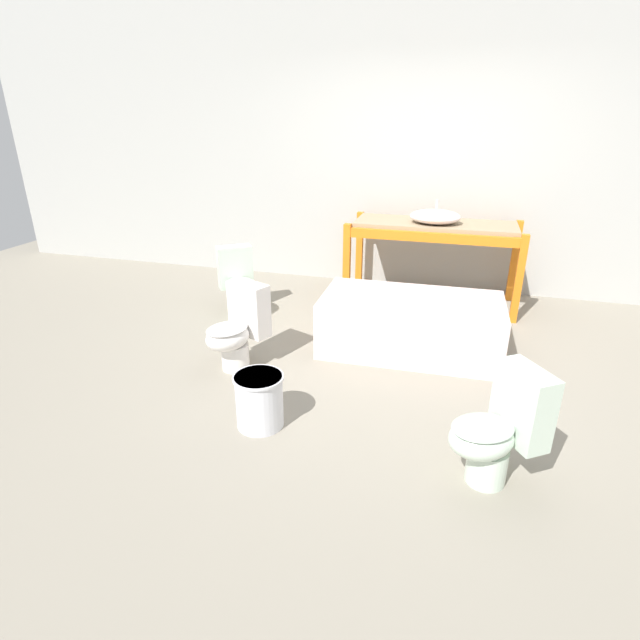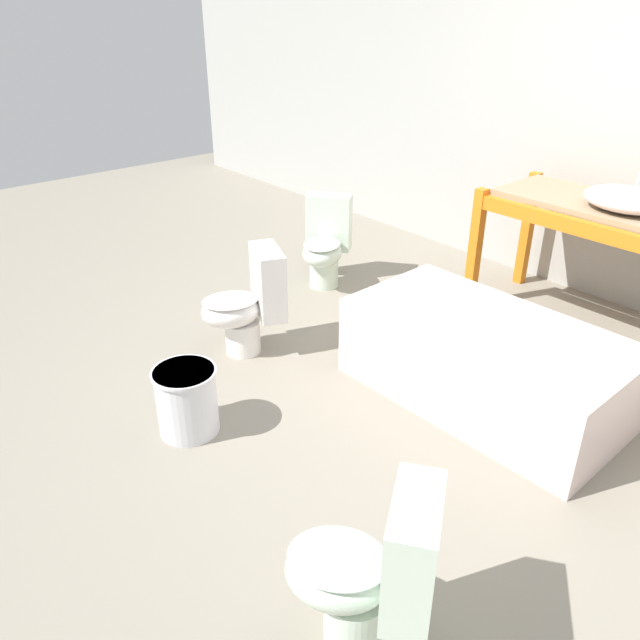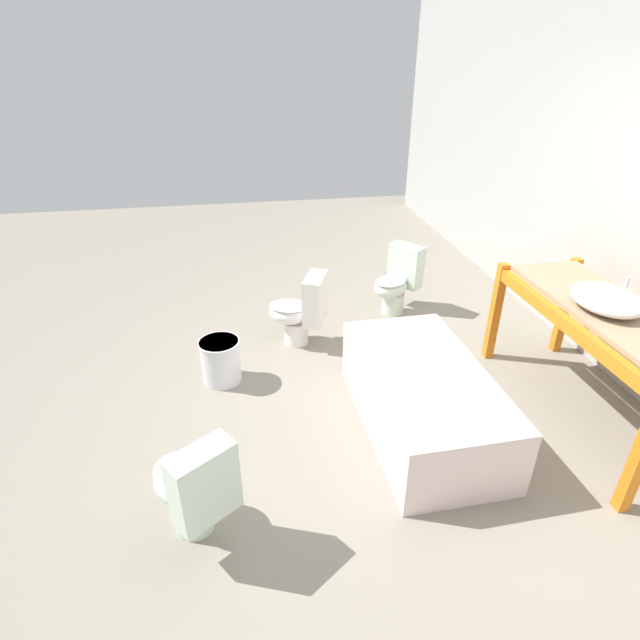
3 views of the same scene
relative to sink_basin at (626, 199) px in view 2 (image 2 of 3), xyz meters
The scene contains 8 objects.
ground_plane 1.69m from the sink_basin, 97.95° to the right, with size 12.00×12.00×0.00m, color gray.
shelving_rack 0.22m from the sink_basin, 87.69° to the left, with size 1.73×0.71×0.86m.
sink_basin is the anchor object (origin of this frame).
bathtub_main 1.33m from the sink_basin, 93.29° to the right, with size 1.50×0.80×0.47m.
toilet_near 2.34m from the sink_basin, 126.20° to the right, with size 0.48×0.58×0.67m.
toilet_far 2.79m from the sink_basin, 77.99° to the right, with size 0.59×0.54×0.67m.
toilet_extra 2.06m from the sink_basin, 156.22° to the right, with size 0.55×0.59×0.67m.
bucket_white 2.78m from the sink_basin, 108.98° to the right, with size 0.33×0.33×0.36m.
Camera 2 is at (1.74, -2.32, 2.02)m, focal length 35.00 mm.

